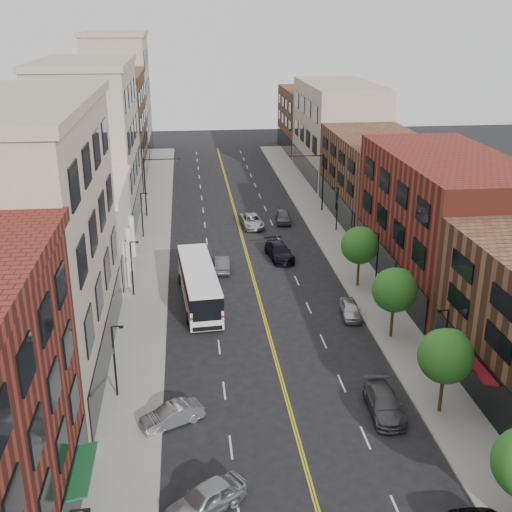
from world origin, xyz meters
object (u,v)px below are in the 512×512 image
object	(u,v)px
car_lane_b	(252,221)
city_bus	(199,282)
car_angle_a	(206,499)
car_angle_b	(172,415)
car_parked_far	(350,309)
car_lane_c	(283,217)
car_lane_behind	(222,264)
car_parked_mid	(384,403)
car_lane_a	(279,251)

from	to	relation	value
car_lane_b	city_bus	bearing A→B (deg)	-112.76
car_angle_a	car_angle_b	size ratio (longest dim) A/B	1.13
car_parked_far	car_lane_c	xyz separation A→B (m)	(-1.70, 25.89, 0.07)
car_lane_behind	car_lane_b	bearing A→B (deg)	-105.32
car_angle_b	car_parked_mid	xyz separation A→B (m)	(13.20, -0.30, 0.06)
car_lane_behind	car_lane_c	size ratio (longest dim) A/B	0.96
car_parked_mid	car_lane_b	bearing A→B (deg)	99.08
car_angle_a	car_lane_a	size ratio (longest dim) A/B	0.82
car_lane_a	car_angle_a	bearing A→B (deg)	-111.42
car_angle_b	car_lane_c	distance (m)	41.34
car_angle_a	car_angle_b	bearing A→B (deg)	160.14
car_lane_c	car_lane_a	bearing A→B (deg)	-95.49
car_angle_a	car_lane_c	size ratio (longest dim) A/B	1.04
car_angle_a	car_lane_behind	distance (m)	32.41
car_lane_a	city_bus	bearing A→B (deg)	-138.49
car_lane_b	car_lane_behind	bearing A→B (deg)	-112.43
car_angle_b	car_lane_c	size ratio (longest dim) A/B	0.92
city_bus	car_lane_b	bearing A→B (deg)	67.26
car_angle_b	car_lane_a	size ratio (longest dim) A/B	0.73
car_lane_b	car_lane_c	bearing A→B (deg)	13.73
car_angle_a	car_angle_b	world-z (taller)	car_angle_a
car_parked_mid	car_lane_a	size ratio (longest dim) A/B	0.91
car_lane_behind	car_lane_c	bearing A→B (deg)	-116.72
car_angle_a	car_lane_a	xyz separation A→B (m)	(8.79, 34.88, 0.03)
car_lane_c	city_bus	bearing A→B (deg)	-111.27
city_bus	car_lane_b	size ratio (longest dim) A/B	2.43
city_bus	car_parked_mid	distance (m)	21.16
car_angle_a	car_lane_behind	size ratio (longest dim) A/B	1.09
car_angle_a	car_parked_far	xyz separation A→B (m)	(12.69, 20.96, -0.10)
car_lane_c	car_parked_far	bearing A→B (deg)	-81.30
car_angle_a	car_parked_far	world-z (taller)	car_angle_a
car_parked_mid	car_parked_far	size ratio (longest dim) A/B	1.28
car_parked_mid	car_lane_b	distance (m)	38.57
car_angle_b	car_angle_a	bearing A→B (deg)	-12.44
car_parked_far	car_lane_behind	size ratio (longest dim) A/B	0.93
car_parked_mid	car_angle_a	bearing A→B (deg)	-144.89
city_bus	car_parked_mid	world-z (taller)	city_bus
car_lane_behind	car_lane_c	distance (m)	16.72
car_angle_b	car_parked_far	size ratio (longest dim) A/B	1.03
city_bus	car_parked_mid	bearing A→B (deg)	-62.87
car_angle_b	car_lane_behind	distance (m)	25.17
car_parked_far	car_lane_c	world-z (taller)	car_lane_c
car_angle_b	car_lane_c	world-z (taller)	car_lane_c
city_bus	car_lane_a	world-z (taller)	city_bus
car_angle_a	car_parked_far	bearing A→B (deg)	115.52
car_parked_mid	car_lane_behind	world-z (taller)	car_parked_mid
car_lane_behind	car_parked_mid	bearing A→B (deg)	111.70
car_parked_mid	car_lane_behind	distance (m)	26.49
car_angle_a	car_lane_c	distance (m)	48.12
car_parked_mid	car_lane_c	size ratio (longest dim) A/B	1.15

